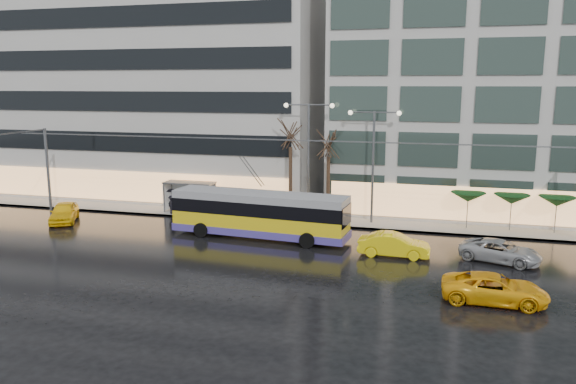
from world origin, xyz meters
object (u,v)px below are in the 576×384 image
(trolleybus, at_px, (260,216))
(bus_shelter, at_px, (186,190))
(taxi_a, at_px, (64,212))
(street_lamp_near, at_px, (309,145))

(trolleybus, relative_size, bus_shelter, 3.02)
(taxi_a, bearing_deg, bus_shelter, 7.20)
(trolleybus, xyz_separation_m, taxi_a, (-16.16, 0.40, -0.80))
(bus_shelter, relative_size, taxi_a, 0.93)
(street_lamp_near, bearing_deg, trolleybus, -109.66)
(street_lamp_near, height_order, taxi_a, street_lamp_near)
(street_lamp_near, relative_size, taxi_a, 1.99)
(bus_shelter, height_order, street_lamp_near, street_lamp_near)
(bus_shelter, xyz_separation_m, taxi_a, (-7.90, -5.41, -1.19))
(trolleybus, relative_size, street_lamp_near, 1.40)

